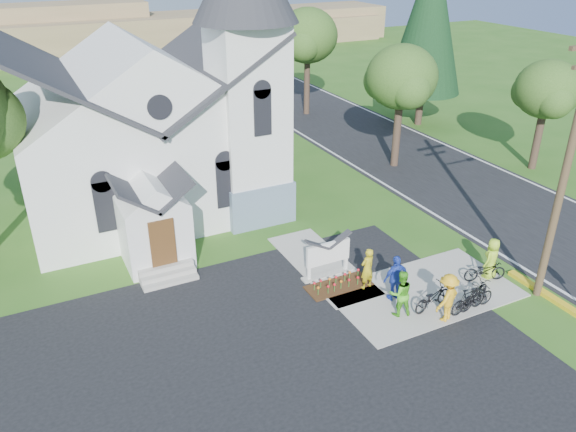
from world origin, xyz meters
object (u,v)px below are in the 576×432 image
utility_pole (569,161)px  cyclist_2 (396,278)px  bike_0 (433,297)px  cyclist_0 (367,268)px  bike_1 (469,300)px  bike_2 (475,293)px  church_sign (328,253)px  cyclist_1 (400,293)px  cyclist_3 (447,298)px  bike_3 (477,297)px  cyclist_4 (492,258)px  bike_4 (485,271)px

utility_pole → cyclist_2: bearing=157.5°
bike_0 → cyclist_2: size_ratio=0.97×
cyclist_0 → bike_0: (1.38, -2.21, -0.38)m
bike_1 → cyclist_2: bearing=41.2°
bike_2 → church_sign: bearing=24.9°
church_sign → cyclist_0: 1.71m
cyclist_1 → cyclist_3: (1.27, -0.98, 0.03)m
cyclist_1 → cyclist_3: 1.61m
bike_0 → cyclist_3: (-0.01, -0.73, 0.45)m
church_sign → cyclist_2: bearing=-61.3°
bike_2 → cyclist_1: bearing=58.1°
bike_3 → cyclist_4: bearing=-58.1°
bike_3 → bike_1: bearing=87.5°
bike_1 → bike_2: bike_1 is taller
bike_0 → bike_4: bike_0 is taller
bike_0 → cyclist_3: 0.86m
bike_0 → bike_1: bearing=-134.9°
utility_pole → bike_2: (-2.68, 0.58, -4.91)m
cyclist_0 → bike_3: bearing=122.4°
bike_2 → bike_3: bike_3 is taller
bike_1 → bike_2: bearing=-69.1°
church_sign → cyclist_0: cyclist_0 is taller
bike_3 → bike_4: (1.64, 1.28, -0.03)m
church_sign → cyclist_4: bearing=-27.9°
utility_pole → cyclist_3: 6.20m
cyclist_1 → cyclist_4: 4.73m
bike_1 → bike_4: (2.02, 1.28, -0.06)m
utility_pole → cyclist_1: size_ratio=5.66×
utility_pole → bike_4: (-1.25, 1.58, -4.91)m
cyclist_2 → bike_2: (2.48, -1.56, -0.47)m
utility_pole → cyclist_4: bearing=117.4°
cyclist_3 → bike_3: size_ratio=1.15×
church_sign → cyclist_3: 4.94m
cyclist_3 → utility_pole: bearing=157.4°
cyclist_4 → bike_4: (-0.38, -0.10, -0.40)m
cyclist_1 → bike_2: 3.02m
bike_2 → bike_4: size_ratio=1.00×
bike_2 → cyclist_2: bearing=39.4°
cyclist_0 → cyclist_4: bearing=151.0°
church_sign → bike_4: size_ratio=1.30×
cyclist_2 → bike_3: bearing=140.8°
cyclist_2 → cyclist_0: bearing=-65.3°
bike_1 → bike_3: (0.38, 0.00, -0.03)m
bike_3 → bike_4: size_ratio=0.94×
bike_2 → cyclist_3: 1.72m
cyclist_4 → cyclist_1: bearing=-12.3°
cyclist_2 → bike_4: (3.91, -0.56, -0.47)m
cyclist_0 → bike_1: cyclist_0 is taller
church_sign → cyclist_3: (2.25, -4.40, -0.06)m
bike_0 → bike_4: 3.10m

